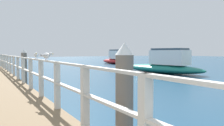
% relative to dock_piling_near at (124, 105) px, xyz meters
% --- Properties ---
extents(pier_railing, '(0.12, 22.88, 1.12)m').
position_rel_dock_piling_near_xyz_m(pier_railing, '(-0.38, 8.78, 0.17)').
color(pier_railing, beige).
rests_on(pier_railing, pier_deck).
extents(dock_piling_near, '(0.29, 0.29, 1.97)m').
position_rel_dock_piling_near_xyz_m(dock_piling_near, '(0.00, 0.00, 0.00)').
color(dock_piling_near, '#6B6056').
rests_on(dock_piling_near, ground_plane).
extents(dock_piling_far, '(0.29, 0.29, 1.97)m').
position_rel_dock_piling_near_xyz_m(dock_piling_far, '(0.00, 9.35, 0.00)').
color(dock_piling_far, '#6B6056').
rests_on(dock_piling_far, ground_plane).
extents(seagull_foreground, '(0.26, 0.45, 0.21)m').
position_rel_dock_piling_near_xyz_m(seagull_foreground, '(-0.38, 3.23, 0.73)').
color(seagull_foreground, white).
rests_on(seagull_foreground, pier_railing).
extents(seagull_background, '(0.21, 0.48, 0.21)m').
position_rel_dock_piling_near_xyz_m(seagull_background, '(-0.38, 4.56, 0.73)').
color(seagull_background, white).
rests_on(seagull_background, pier_railing).
extents(boat_0, '(3.74, 8.15, 2.11)m').
position_rel_dock_piling_near_xyz_m(boat_0, '(11.44, 11.00, -0.29)').
color(boat_0, '#197266').
rests_on(boat_0, ground_plane).
extents(boat_3, '(2.13, 5.90, 2.15)m').
position_rel_dock_piling_near_xyz_m(boat_3, '(15.36, 25.33, -0.28)').
color(boat_3, red).
rests_on(boat_3, ground_plane).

